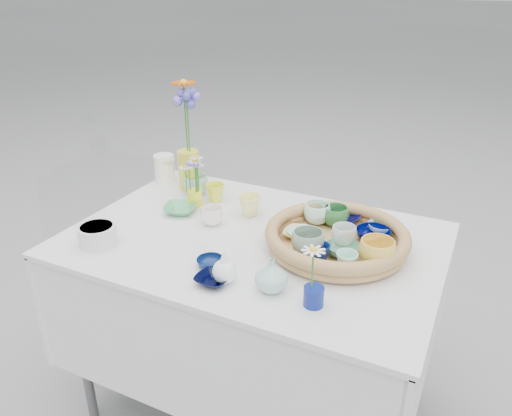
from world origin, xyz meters
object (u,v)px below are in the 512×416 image
at_px(bud_vase_seafoam, 271,275).
at_px(tall_vase_yellow, 189,170).
at_px(wicker_tray, 337,239).
at_px(display_table, 254,402).

relative_size(bud_vase_seafoam, tall_vase_yellow, 0.61).
bearing_deg(tall_vase_yellow, bud_vase_seafoam, -40.82).
bearing_deg(wicker_tray, display_table, -169.88).
height_order(bud_vase_seafoam, tall_vase_yellow, tall_vase_yellow).
distance_m(wicker_tray, bud_vase_seafoam, 0.32).
xyz_separation_m(bud_vase_seafoam, tall_vase_yellow, (-0.63, 0.54, 0.03)).
bearing_deg(display_table, wicker_tray, 10.12).
distance_m(display_table, tall_vase_yellow, 1.00).
relative_size(wicker_tray, tall_vase_yellow, 2.87).
xyz_separation_m(display_table, bud_vase_seafoam, (0.18, -0.26, 0.82)).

